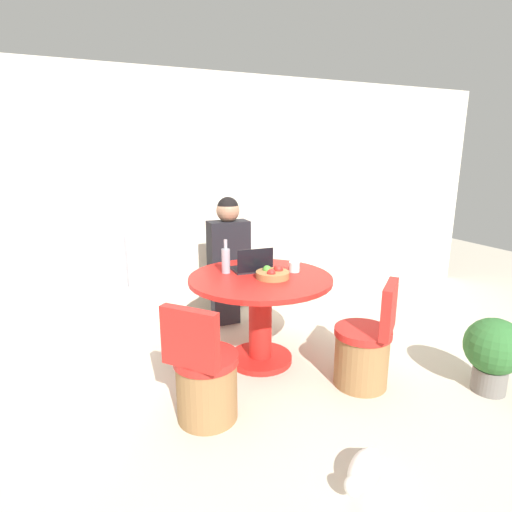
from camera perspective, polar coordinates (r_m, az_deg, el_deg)
name	(u,v)px	position (r m, az deg, el deg)	size (l,w,h in m)	color
ground_plane	(279,376)	(3.40, 3.35, -16.77)	(12.00, 12.00, 0.00)	beige
wall_back	(219,198)	(4.47, -5.31, 8.24)	(7.00, 0.06, 2.60)	beige
refrigerator	(102,261)	(3.98, -21.13, -0.73)	(0.66, 0.72, 1.59)	white
dining_table	(260,302)	(3.40, 0.63, -6.61)	(1.20, 1.20, 0.77)	red
chair_near_right_corner	(364,351)	(3.26, 15.23, -12.97)	(0.50, 0.50, 0.85)	olive
chair_near_left_corner	(205,381)	(2.81, -7.28, -17.27)	(0.50, 0.50, 0.85)	olive
person_seated	(227,256)	(4.06, -4.10, 0.05)	(0.40, 0.37, 1.36)	#2D2D38
laptop	(252,266)	(3.47, -0.60, -1.48)	(0.32, 0.25, 0.21)	#232328
fruit_bowl	(273,274)	(3.27, 2.40, -2.55)	(0.27, 0.27, 0.10)	olive
coffee_cup	(294,267)	(3.46, 5.49, -1.55)	(0.09, 0.09, 0.09)	white
bottle	(226,260)	(3.40, -4.33, -0.58)	(0.07, 0.07, 0.29)	#9999A3
cat	(364,470)	(2.52, 15.13, -27.45)	(0.37, 0.30, 0.17)	white
potted_plant	(493,350)	(3.53, 30.81, -11.52)	(0.42, 0.42, 0.58)	slate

